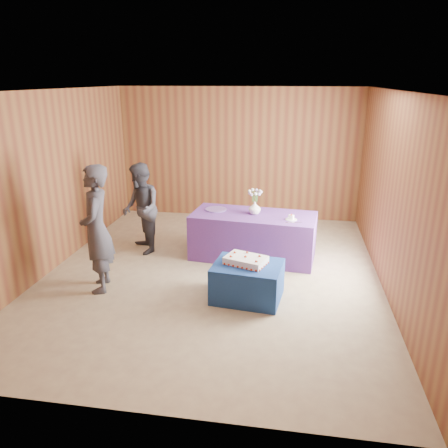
% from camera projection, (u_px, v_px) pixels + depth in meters
% --- Properties ---
extents(ground, '(6.00, 6.00, 0.00)m').
position_uv_depth(ground, '(212.00, 273.00, 6.71)').
color(ground, tan).
rests_on(ground, ground).
extents(room_shell, '(5.04, 6.04, 2.72)m').
position_uv_depth(room_shell, '(211.00, 157.00, 6.14)').
color(room_shell, brown).
rests_on(room_shell, ground).
extents(cake_table, '(0.98, 0.80, 0.50)m').
position_uv_depth(cake_table, '(247.00, 282.00, 5.88)').
color(cake_table, navy).
rests_on(cake_table, ground).
extents(serving_table, '(2.08, 1.10, 0.75)m').
position_uv_depth(serving_table, '(253.00, 236.00, 7.21)').
color(serving_table, '#5D2E81').
rests_on(serving_table, ground).
extents(sheet_cake, '(0.64, 0.53, 0.13)m').
position_uv_depth(sheet_cake, '(246.00, 260.00, 5.82)').
color(sheet_cake, white).
rests_on(sheet_cake, cake_table).
extents(vase, '(0.24, 0.24, 0.21)m').
position_uv_depth(vase, '(255.00, 208.00, 7.08)').
color(vase, silver).
rests_on(vase, serving_table).
extents(flower_spray, '(0.23, 0.24, 0.18)m').
position_uv_depth(flower_spray, '(255.00, 193.00, 7.00)').
color(flower_spray, '#29672A').
rests_on(flower_spray, vase).
extents(platter, '(0.44, 0.44, 0.02)m').
position_uv_depth(platter, '(216.00, 209.00, 7.32)').
color(platter, '#6E4E9D').
rests_on(platter, serving_table).
extents(plate, '(0.24, 0.24, 0.01)m').
position_uv_depth(plate, '(291.00, 219.00, 6.82)').
color(plate, white).
rests_on(plate, serving_table).
extents(cake_slice, '(0.09, 0.09, 0.09)m').
position_uv_depth(cake_slice, '(291.00, 217.00, 6.80)').
color(cake_slice, white).
rests_on(cake_slice, plate).
extents(knife, '(0.26, 0.08, 0.00)m').
position_uv_depth(knife, '(294.00, 222.00, 6.69)').
color(knife, '#B7B6BB').
rests_on(knife, serving_table).
extents(guest_left, '(0.61, 0.75, 1.78)m').
position_uv_depth(guest_left, '(97.00, 229.00, 5.96)').
color(guest_left, '#363640').
rests_on(guest_left, ground).
extents(guest_right, '(0.88, 0.94, 1.54)m').
position_uv_depth(guest_right, '(141.00, 209.00, 7.33)').
color(guest_right, '#353640').
rests_on(guest_right, ground).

